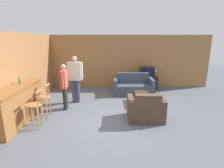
{
  "coord_description": "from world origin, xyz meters",
  "views": [
    {
      "loc": [
        -0.15,
        -5.12,
        2.37
      ],
      "look_at": [
        -0.17,
        0.84,
        0.85
      ],
      "focal_mm": 28.0,
      "sensor_mm": 36.0,
      "label": 1
    }
  ],
  "objects": [
    {
      "name": "armchair_near",
      "position": [
        0.86,
        -0.2,
        0.32
      ],
      "size": [
        1.05,
        0.86,
        0.88
      ],
      "color": "#4C3828",
      "rests_on": "ground_plane"
    },
    {
      "name": "bar_chair_mid",
      "position": [
        -2.27,
        -0.0,
        0.57
      ],
      "size": [
        0.41,
        0.41,
        1.06
      ],
      "color": "#B77F42",
      "rests_on": "ground_plane"
    },
    {
      "name": "bottle",
      "position": [
        -2.96,
        0.03,
        1.18
      ],
      "size": [
        0.06,
        0.06,
        0.23
      ],
      "color": "#2D7F3D",
      "rests_on": "bar_counter"
    },
    {
      "name": "bar_chair_near",
      "position": [
        -2.27,
        -0.68,
        0.57
      ],
      "size": [
        0.41,
        0.41,
        1.06
      ],
      "color": "#B77F42",
      "rests_on": "ground_plane"
    },
    {
      "name": "bar_counter",
      "position": [
        -2.87,
        -0.34,
        0.54
      ],
      "size": [
        0.55,
        2.33,
        1.08
      ],
      "color": "brown",
      "rests_on": "ground_plane"
    },
    {
      "name": "coffee_table",
      "position": [
        0.99,
        1.18,
        0.33
      ],
      "size": [
        0.52,
        0.96,
        0.39
      ],
      "color": "#472D1E",
      "rests_on": "ground_plane"
    },
    {
      "name": "couch_far",
      "position": [
        0.8,
        2.45,
        0.32
      ],
      "size": [
        1.76,
        0.91,
        0.9
      ],
      "color": "#384251",
      "rests_on": "ground_plane"
    },
    {
      "name": "wall_left",
      "position": [
        -3.21,
        1.32,
        1.3
      ],
      "size": [
        0.08,
        8.64,
        2.6
      ],
      "color": "#9E6B3D",
      "rests_on": "ground_plane"
    },
    {
      "name": "person_by_counter",
      "position": [
        -1.77,
        0.62,
        0.89
      ],
      "size": [
        0.18,
        0.53,
        1.58
      ],
      "color": "black",
      "rests_on": "ground_plane"
    },
    {
      "name": "ground_plane",
      "position": [
        0.0,
        0.0,
        0.0
      ],
      "size": [
        24.0,
        24.0,
        0.0
      ],
      "primitive_type": "plane",
      "color": "#565B66"
    },
    {
      "name": "table_lamp",
      "position": [
        1.91,
        3.25,
        0.96
      ],
      "size": [
        0.25,
        0.25,
        0.49
      ],
      "color": "brown",
      "rests_on": "tv_unit"
    },
    {
      "name": "wall_back",
      "position": [
        0.0,
        3.64,
        1.3
      ],
      "size": [
        9.4,
        0.08,
        2.6
      ],
      "color": "#9E6B3D",
      "rests_on": "ground_plane"
    },
    {
      "name": "book_on_table",
      "position": [
        0.94,
        1.08,
        0.4
      ],
      "size": [
        0.15,
        0.12,
        0.02
      ],
      "color": "navy",
      "rests_on": "coffee_table"
    },
    {
      "name": "person_by_window",
      "position": [
        -1.55,
        1.34,
        1.01
      ],
      "size": [
        0.61,
        0.24,
        1.78
      ],
      "color": "#384260",
      "rests_on": "ground_plane"
    },
    {
      "name": "tv_unit",
      "position": [
        1.55,
        3.25,
        0.3
      ],
      "size": [
        0.99,
        0.49,
        0.6
      ],
      "color": "black",
      "rests_on": "ground_plane"
    },
    {
      "name": "tv",
      "position": [
        1.55,
        3.25,
        0.84
      ],
      "size": [
        0.67,
        0.46,
        0.48
      ],
      "color": "black",
      "rests_on": "tv_unit"
    }
  ]
}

